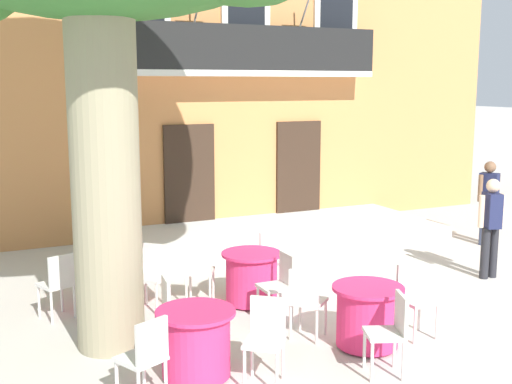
{
  "coord_description": "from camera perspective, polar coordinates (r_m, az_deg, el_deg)",
  "views": [
    {
      "loc": [
        -5.64,
        -7.7,
        3.15
      ],
      "look_at": [
        -1.01,
        2.16,
        1.3
      ],
      "focal_mm": 45.25,
      "sensor_mm": 36.0,
      "label": 1
    }
  ],
  "objects": [
    {
      "name": "cafe_table_front",
      "position": [
        7.13,
        -5.33,
        -13.15
      ],
      "size": [
        0.86,
        0.86,
        0.76
      ],
      "color": "#E52D66",
      "rests_on": "ground"
    },
    {
      "name": "cafe_chair_front_1",
      "position": [
        7.75,
        -7.16,
        -10.19
      ],
      "size": [
        0.45,
        0.45,
        0.91
      ],
      "color": "silver",
      "rests_on": "ground"
    },
    {
      "name": "cafe_chair_far_side_0",
      "position": [
        9.09,
        -17.05,
        -7.55
      ],
      "size": [
        0.52,
        0.52,
        0.91
      ],
      "color": "silver",
      "rests_on": "ground"
    },
    {
      "name": "cafe_chair_far_side_2",
      "position": [
        10.24,
        -13.91,
        -5.48
      ],
      "size": [
        0.46,
        0.46,
        0.91
      ],
      "color": "silver",
      "rests_on": "ground"
    },
    {
      "name": "cafe_chair_near_tree_1",
      "position": [
        7.26,
        11.88,
        -11.72
      ],
      "size": [
        0.52,
        0.52,
        0.91
      ],
      "color": "silver",
      "rests_on": "ground"
    },
    {
      "name": "cafe_chair_middle_0",
      "position": [
        8.67,
        2.13,
        -7.95
      ],
      "size": [
        0.4,
        0.4,
        0.91
      ],
      "color": "silver",
      "rests_on": "ground"
    },
    {
      "name": "cafe_table_middle",
      "position": [
        9.33,
        -0.39,
        -7.55
      ],
      "size": [
        0.86,
        0.86,
        0.76
      ],
      "color": "#E52D66",
      "rests_on": "ground"
    },
    {
      "name": "cafe_chair_far_side_1",
      "position": [
        9.22,
        -9.08,
        -7.0
      ],
      "size": [
        0.57,
        0.57,
        0.91
      ],
      "color": "silver",
      "rests_on": "ground"
    },
    {
      "name": "ground_plane",
      "position": [
        10.05,
        10.61,
        -8.8
      ],
      "size": [
        120.0,
        120.0,
        0.0
      ],
      "primitive_type": "plane",
      "color": "beige"
    },
    {
      "name": "cafe_chair_near_tree_2",
      "position": [
        8.41,
        13.81,
        -8.8
      ],
      "size": [
        0.4,
        0.4,
        0.91
      ],
      "color": "silver",
      "rests_on": "ground"
    },
    {
      "name": "entrance_step_platform",
      "position": [
        13.04,
        1.56,
        -3.78
      ],
      "size": [
        6.82,
        2.75,
        0.25
      ],
      "primitive_type": "cube",
      "color": "silver",
      "rests_on": "ground"
    },
    {
      "name": "cafe_table_near_tree",
      "position": [
        7.97,
        9.82,
        -10.75
      ],
      "size": [
        0.86,
        0.86,
        0.76
      ],
      "color": "#E52D66",
      "rests_on": "ground"
    },
    {
      "name": "ground_planter_left",
      "position": [
        11.59,
        -14.78,
        -4.35
      ],
      "size": [
        0.41,
        0.41,
        0.74
      ],
      "color": "slate",
      "rests_on": "ground"
    },
    {
      "name": "cafe_chair_front_2",
      "position": [
        6.57,
        -9.75,
        -14.0
      ],
      "size": [
        0.53,
        0.53,
        0.91
      ],
      "color": "silver",
      "rests_on": "ground"
    },
    {
      "name": "building_facade",
      "position": [
        15.77,
        -4.0,
        11.79
      ],
      "size": [
        13.0,
        5.09,
        7.5
      ],
      "color": "#CC844C",
      "rests_on": "ground"
    },
    {
      "name": "cafe_chair_middle_2",
      "position": [
        9.3,
        -5.07,
        -6.76
      ],
      "size": [
        0.54,
        0.54,
        0.91
      ],
      "color": "silver",
      "rests_on": "ground"
    },
    {
      "name": "pedestrian_near_entrance",
      "position": [
        11.08,
        20.06,
        -2.55
      ],
      "size": [
        0.53,
        0.39,
        1.63
      ],
      "color": "#232328",
      "rests_on": "ground"
    },
    {
      "name": "cafe_chair_front_0",
      "position": [
        6.96,
        0.87,
        -12.48
      ],
      "size": [
        0.56,
        0.56,
        0.91
      ],
      "color": "silver",
      "rests_on": "ground"
    },
    {
      "name": "cafe_chair_middle_1",
      "position": [
        9.95,
        1.42,
        -5.63
      ],
      "size": [
        0.56,
        0.56,
        0.91
      ],
      "color": "silver",
      "rests_on": "ground"
    },
    {
      "name": "pedestrian_mid_plaza",
      "position": [
        13.37,
        19.85,
        -0.49
      ],
      "size": [
        0.53,
        0.4,
        1.65
      ],
      "color": "#384260",
      "rests_on": "ground"
    },
    {
      "name": "cafe_table_far_side",
      "position": [
        9.56,
        -13.29,
        -7.4
      ],
      "size": [
        0.86,
        0.86,
        0.76
      ],
      "color": "#E52D66",
      "rests_on": "ground"
    },
    {
      "name": "cafe_chair_near_tree_0",
      "position": [
        8.06,
        4.47,
        -9.37
      ],
      "size": [
        0.56,
        0.56,
        0.91
      ],
      "color": "silver",
      "rests_on": "ground"
    }
  ]
}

